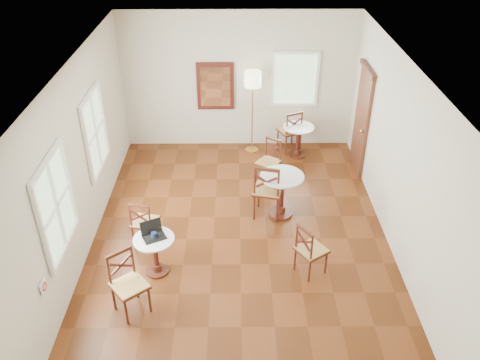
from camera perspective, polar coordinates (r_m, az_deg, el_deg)
The scene contains 17 objects.
ground at distance 8.55m, azimuth 0.02°, elevation -6.77°, with size 7.00×7.00×0.00m, color #5A290F.
room_shell at distance 7.75m, azimuth -0.45°, elevation 5.48°, with size 5.02×7.02×3.01m.
cafe_table_near at distance 7.77m, azimuth -9.70°, elevation -8.06°, with size 0.62×0.62×0.66m.
cafe_table_mid at distance 8.87m, azimuth 4.75°, elevation -1.22°, with size 0.78×0.78×0.82m.
cafe_table_back at distance 10.85m, azimuth 6.66°, elevation 4.82°, with size 0.66×0.66×0.70m.
chair_near_a at distance 8.35m, azimuth -10.90°, elevation -4.76°, with size 0.48×0.48×0.87m.
chair_near_b at distance 7.20m, azimuth -12.65°, elevation -11.54°, with size 0.63×0.63×0.97m.
chair_mid_a at distance 8.80m, azimuth 3.20°, elevation -1.15°, with size 0.61×0.61×1.09m.
chair_mid_b at distance 7.71m, azimuth 8.06°, elevation -7.91°, with size 0.57×0.57×0.89m.
chair_back_a at distance 11.04m, azimuth 5.76°, elevation 5.65°, with size 0.59×0.59×0.97m.
chair_back_b at distance 9.86m, azimuth 3.35°, elevation 2.13°, with size 0.58×0.58×0.90m.
floor_lamp at distance 10.53m, azimuth 1.46°, elevation 10.86°, with size 0.36×0.36×1.84m.
laptop at distance 7.63m, azimuth -9.95°, elevation -5.98°, with size 0.41×0.39×0.23m.
mouse at distance 7.72m, azimuth -9.33°, elevation -5.76°, with size 0.10×0.06×0.04m, color black.
navy_mug at distance 7.59m, azimuth -9.79°, elevation -6.26°, with size 0.13×0.09×0.10m.
water_glass at distance 7.73m, azimuth -10.43°, elevation -5.48°, with size 0.07×0.07×0.11m, color white.
power_adapter at distance 7.82m, azimuth -10.97°, elevation -11.73°, with size 0.10×0.06×0.04m, color black.
Camera 1 is at (-0.06, -6.66, 5.35)m, focal length 37.26 mm.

